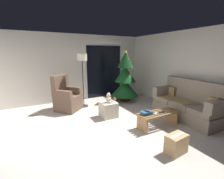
# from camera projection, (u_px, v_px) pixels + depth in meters

# --- Properties ---
(ground_plane) EXTENTS (7.00, 7.00, 0.00)m
(ground_plane) POSITION_uv_depth(u_px,v_px,m) (111.00, 133.00, 3.65)
(ground_plane) COLOR #BCB2A8
(wall_back) EXTENTS (5.72, 0.12, 2.50)m
(wall_back) POSITION_uv_depth(u_px,v_px,m) (74.00, 68.00, 6.00)
(wall_back) COLOR silver
(wall_back) RESTS_ON ground
(wall_right) EXTENTS (0.12, 6.00, 2.50)m
(wall_right) POSITION_uv_depth(u_px,v_px,m) (196.00, 72.00, 4.68)
(wall_right) COLOR silver
(wall_right) RESTS_ON ground
(patio_door_frame) EXTENTS (1.60, 0.02, 2.20)m
(patio_door_frame) POSITION_uv_depth(u_px,v_px,m) (104.00, 70.00, 6.54)
(patio_door_frame) COLOR silver
(patio_door_frame) RESTS_ON ground
(patio_door_glass) EXTENTS (1.50, 0.02, 2.10)m
(patio_door_glass) POSITION_uv_depth(u_px,v_px,m) (104.00, 72.00, 6.54)
(patio_door_glass) COLOR black
(patio_door_glass) RESTS_ON ground
(couch) EXTENTS (0.88, 1.98, 1.08)m
(couch) POSITION_uv_depth(u_px,v_px,m) (187.00, 104.00, 4.44)
(couch) COLOR gray
(couch) RESTS_ON ground
(coffee_table) EXTENTS (1.10, 0.40, 0.38)m
(coffee_table) POSITION_uv_depth(u_px,v_px,m) (158.00, 117.00, 3.91)
(coffee_table) COLOR #9E7547
(coffee_table) RESTS_ON ground
(remote_graphite) EXTENTS (0.10, 0.16, 0.02)m
(remote_graphite) POSITION_uv_depth(u_px,v_px,m) (165.00, 111.00, 3.92)
(remote_graphite) COLOR #333338
(remote_graphite) RESTS_ON coffee_table
(remote_black) EXTENTS (0.16, 0.07, 0.02)m
(remote_black) POSITION_uv_depth(u_px,v_px,m) (162.00, 112.00, 3.85)
(remote_black) COLOR black
(remote_black) RESTS_ON coffee_table
(remote_silver) EXTENTS (0.15, 0.13, 0.02)m
(remote_silver) POSITION_uv_depth(u_px,v_px,m) (156.00, 114.00, 3.78)
(remote_silver) COLOR #ADADB2
(remote_silver) RESTS_ON coffee_table
(book_stack) EXTENTS (0.28, 0.23, 0.07)m
(book_stack) POSITION_uv_depth(u_px,v_px,m) (146.00, 113.00, 3.78)
(book_stack) COLOR #285684
(book_stack) RESTS_ON coffee_table
(cell_phone) EXTENTS (0.11, 0.16, 0.01)m
(cell_phone) POSITION_uv_depth(u_px,v_px,m) (147.00, 111.00, 3.76)
(cell_phone) COLOR black
(cell_phone) RESTS_ON book_stack
(christmas_tree) EXTENTS (1.02, 1.02, 1.93)m
(christmas_tree) POSITION_uv_depth(u_px,v_px,m) (125.00, 79.00, 5.95)
(christmas_tree) COLOR #4C1E19
(christmas_tree) RESTS_ON ground
(armchair) EXTENTS (0.97, 0.97, 1.13)m
(armchair) POSITION_uv_depth(u_px,v_px,m) (67.00, 98.00, 5.07)
(armchair) COLOR brown
(armchair) RESTS_ON ground
(floor_lamp) EXTENTS (0.32, 0.32, 1.78)m
(floor_lamp) POSITION_uv_depth(u_px,v_px,m) (82.00, 63.00, 5.15)
(floor_lamp) COLOR #2D2D30
(floor_lamp) RESTS_ON ground
(ottoman) EXTENTS (0.44, 0.44, 0.44)m
(ottoman) POSITION_uv_depth(u_px,v_px,m) (108.00, 110.00, 4.54)
(ottoman) COLOR beige
(ottoman) RESTS_ON ground
(teddy_bear_cream) EXTENTS (0.21, 0.22, 0.29)m
(teddy_bear_cream) POSITION_uv_depth(u_px,v_px,m) (109.00, 98.00, 4.46)
(teddy_bear_cream) COLOR beige
(teddy_bear_cream) RESTS_ON ottoman
(teddy_bear_honey_by_tree) EXTENTS (0.21, 0.22, 0.29)m
(teddy_bear_honey_by_tree) POSITION_uv_depth(u_px,v_px,m) (115.00, 101.00, 5.62)
(teddy_bear_honey_by_tree) COLOR tan
(teddy_bear_honey_by_tree) RESTS_ON ground
(cardboard_box_taped_mid_floor) EXTENTS (0.43, 0.28, 0.36)m
(cardboard_box_taped_mid_floor) POSITION_uv_depth(u_px,v_px,m) (176.00, 144.00, 2.89)
(cardboard_box_taped_mid_floor) COLOR tan
(cardboard_box_taped_mid_floor) RESTS_ON ground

